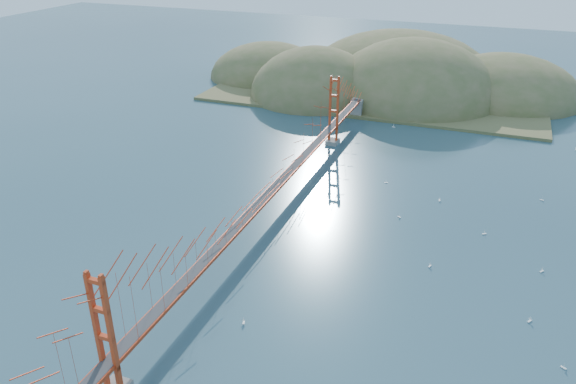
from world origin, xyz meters
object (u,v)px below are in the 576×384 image
(sailboat_2, at_px, (564,367))
(sailboat_1, at_px, (440,200))
(bridge, at_px, (262,173))
(sailboat_0, at_px, (430,266))

(sailboat_2, xyz_separation_m, sailboat_1, (-14.15, 28.46, -0.00))
(sailboat_2, bearing_deg, sailboat_1, 116.44)
(sailboat_2, height_order, sailboat_1, sailboat_2)
(bridge, bearing_deg, sailboat_1, 35.97)
(bridge, distance_m, sailboat_0, 22.31)
(bridge, xyz_separation_m, sailboat_1, (19.94, 14.47, -6.87))
(sailboat_1, bearing_deg, sailboat_2, -63.56)
(bridge, xyz_separation_m, sailboat_2, (34.09, -14.00, -6.87))
(bridge, distance_m, sailboat_1, 25.57)
(bridge, xyz_separation_m, sailboat_0, (21.10, -2.33, -6.87))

